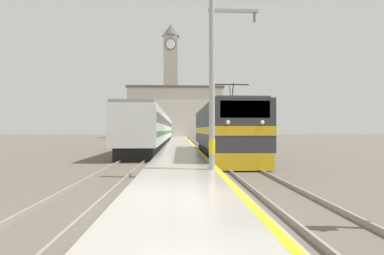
% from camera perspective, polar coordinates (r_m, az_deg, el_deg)
% --- Properties ---
extents(ground_plane, '(200.00, 200.00, 0.00)m').
position_cam_1_polar(ground_plane, '(37.40, -2.37, -3.48)').
color(ground_plane, '#60564C').
extents(platform, '(3.11, 140.00, 0.40)m').
position_cam_1_polar(platform, '(32.40, -2.35, -3.59)').
color(platform, '#ADA89E').
rests_on(platform, ground).
extents(rail_track_near, '(2.83, 140.00, 0.16)m').
position_cam_1_polar(rail_track_near, '(32.55, 2.84, -3.87)').
color(rail_track_near, '#60564C').
rests_on(rail_track_near, ground).
extents(rail_track_far, '(2.83, 140.00, 0.16)m').
position_cam_1_polar(rail_track_far, '(32.52, -7.45, -3.87)').
color(rail_track_far, '#60564C').
rests_on(rail_track_far, ground).
extents(locomotive_train, '(2.92, 14.33, 4.62)m').
position_cam_1_polar(locomotive_train, '(20.90, 5.85, -0.74)').
color(locomotive_train, black).
rests_on(locomotive_train, ground).
extents(passenger_train, '(2.92, 38.51, 3.78)m').
position_cam_1_polar(passenger_train, '(36.85, -6.87, -0.34)').
color(passenger_train, black).
rests_on(passenger_train, ground).
extents(catenary_mast, '(2.03, 0.25, 7.16)m').
position_cam_1_polar(catenary_mast, '(12.13, 4.16, 8.97)').
color(catenary_mast, '#9E9EA3').
rests_on(catenary_mast, platform).
extents(clock_tower, '(4.65, 4.65, 30.72)m').
position_cam_1_polar(clock_tower, '(82.40, -4.07, 9.47)').
color(clock_tower, '#ADA393').
rests_on(clock_tower, ground).
extents(station_building, '(23.40, 7.82, 12.53)m').
position_cam_1_polar(station_building, '(74.71, -3.17, 2.86)').
color(station_building, beige).
rests_on(station_building, ground).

